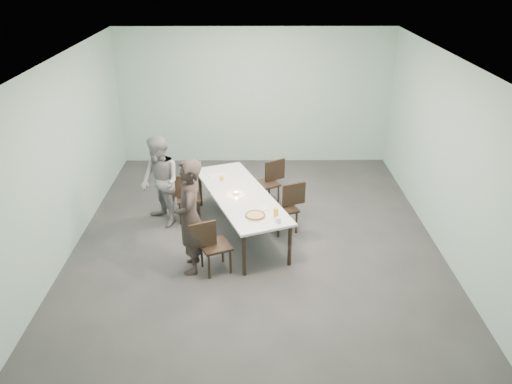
{
  "coord_description": "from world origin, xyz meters",
  "views": [
    {
      "loc": [
        -0.05,
        -7.3,
        4.42
      ],
      "look_at": [
        0.0,
        -0.26,
        1.0
      ],
      "focal_mm": 35.0,
      "sensor_mm": 36.0,
      "label": 1
    }
  ],
  "objects_px": {
    "diner_far": "(160,182)",
    "water_tumbler": "(278,220)",
    "tealight": "(236,193)",
    "pizza": "(255,215)",
    "chair_near_left": "(210,243)",
    "side_plate": "(263,208)",
    "chair_far_right": "(270,179)",
    "diner_near": "(190,217)",
    "chair_near_right": "(288,204)",
    "amber_tumbler": "(222,178)",
    "table": "(240,196)",
    "chair_far_left": "(184,195)",
    "beer_glass": "(276,213)"
  },
  "relations": [
    {
      "from": "chair_far_right",
      "to": "amber_tumbler",
      "type": "relative_size",
      "value": 10.88
    },
    {
      "from": "chair_near_left",
      "to": "side_plate",
      "type": "xyz_separation_m",
      "value": [
        0.8,
        0.62,
        0.25
      ]
    },
    {
      "from": "pizza",
      "to": "tealight",
      "type": "height_order",
      "value": "tealight"
    },
    {
      "from": "beer_glass",
      "to": "chair_far_right",
      "type": "bearing_deg",
      "value": 90.76
    },
    {
      "from": "chair_near_right",
      "to": "amber_tumbler",
      "type": "xyz_separation_m",
      "value": [
        -1.15,
        0.45,
        0.29
      ]
    },
    {
      "from": "chair_far_right",
      "to": "water_tumbler",
      "type": "height_order",
      "value": "chair_far_right"
    },
    {
      "from": "diner_near",
      "to": "water_tumbler",
      "type": "bearing_deg",
      "value": 89.75
    },
    {
      "from": "beer_glass",
      "to": "tealight",
      "type": "distance_m",
      "value": 1.01
    },
    {
      "from": "chair_far_right",
      "to": "water_tumbler",
      "type": "relative_size",
      "value": 9.67
    },
    {
      "from": "diner_far",
      "to": "chair_far_left",
      "type": "bearing_deg",
      "value": 70.79
    },
    {
      "from": "chair_near_left",
      "to": "diner_near",
      "type": "xyz_separation_m",
      "value": [
        -0.29,
        0.08,
        0.4
      ]
    },
    {
      "from": "chair_near_right",
      "to": "pizza",
      "type": "xyz_separation_m",
      "value": [
        -0.56,
        -0.89,
        0.27
      ]
    },
    {
      "from": "chair_near_left",
      "to": "side_plate",
      "type": "bearing_deg",
      "value": 14.26
    },
    {
      "from": "chair_near_left",
      "to": "tealight",
      "type": "xyz_separation_m",
      "value": [
        0.36,
        1.13,
        0.27
      ]
    },
    {
      "from": "chair_near_right",
      "to": "tealight",
      "type": "bearing_deg",
      "value": -14.19
    },
    {
      "from": "side_plate",
      "to": "beer_glass",
      "type": "height_order",
      "value": "beer_glass"
    },
    {
      "from": "chair_far_right",
      "to": "tealight",
      "type": "xyz_separation_m",
      "value": [
        -0.6,
        -1.15,
        0.27
      ]
    },
    {
      "from": "chair_near_right",
      "to": "diner_far",
      "type": "xyz_separation_m",
      "value": [
        -2.21,
        0.26,
        0.31
      ]
    },
    {
      "from": "chair_near_left",
      "to": "diner_near",
      "type": "distance_m",
      "value": 0.5
    },
    {
      "from": "tealight",
      "to": "pizza",
      "type": "bearing_deg",
      "value": -67.63
    },
    {
      "from": "diner_far",
      "to": "water_tumbler",
      "type": "distance_m",
      "value": 2.4
    },
    {
      "from": "chair_far_left",
      "to": "beer_glass",
      "type": "distance_m",
      "value": 2.07
    },
    {
      "from": "amber_tumbler",
      "to": "tealight",
      "type": "bearing_deg",
      "value": -65.01
    },
    {
      "from": "chair_near_left",
      "to": "table",
      "type": "bearing_deg",
      "value": 46.85
    },
    {
      "from": "side_plate",
      "to": "water_tumbler",
      "type": "bearing_deg",
      "value": -65.04
    },
    {
      "from": "chair_far_left",
      "to": "chair_far_right",
      "type": "bearing_deg",
      "value": 12.83
    },
    {
      "from": "pizza",
      "to": "water_tumbler",
      "type": "bearing_deg",
      "value": -30.95
    },
    {
      "from": "table",
      "to": "chair_far_left",
      "type": "xyz_separation_m",
      "value": [
        -1.01,
        0.46,
        -0.19
      ]
    },
    {
      "from": "chair_near_left",
      "to": "pizza",
      "type": "xyz_separation_m",
      "value": [
        0.67,
        0.36,
        0.27
      ]
    },
    {
      "from": "chair_far_left",
      "to": "diner_far",
      "type": "height_order",
      "value": "diner_far"
    },
    {
      "from": "water_tumbler",
      "to": "tealight",
      "type": "bearing_deg",
      "value": 124.06
    },
    {
      "from": "chair_far_right",
      "to": "pizza",
      "type": "distance_m",
      "value": 1.95
    },
    {
      "from": "chair_far_left",
      "to": "side_plate",
      "type": "distance_m",
      "value": 1.74
    },
    {
      "from": "diner_near",
      "to": "tealight",
      "type": "height_order",
      "value": "diner_near"
    },
    {
      "from": "table",
      "to": "chair_near_left",
      "type": "height_order",
      "value": "chair_near_left"
    },
    {
      "from": "chair_far_right",
      "to": "chair_near_left",
      "type": "bearing_deg",
      "value": 37.42
    },
    {
      "from": "diner_near",
      "to": "tealight",
      "type": "relative_size",
      "value": 32.14
    },
    {
      "from": "chair_far_right",
      "to": "beer_glass",
      "type": "xyz_separation_m",
      "value": [
        0.03,
        -1.94,
        0.32
      ]
    },
    {
      "from": "table",
      "to": "side_plate",
      "type": "bearing_deg",
      "value": -55.57
    },
    {
      "from": "chair_near_left",
      "to": "side_plate",
      "type": "relative_size",
      "value": 4.83
    },
    {
      "from": "chair_far_right",
      "to": "side_plate",
      "type": "distance_m",
      "value": 1.68
    },
    {
      "from": "chair_far_right",
      "to": "pizza",
      "type": "xyz_separation_m",
      "value": [
        -0.29,
        -1.91,
        0.27
      ]
    },
    {
      "from": "pizza",
      "to": "tealight",
      "type": "distance_m",
      "value": 0.83
    },
    {
      "from": "diner_far",
      "to": "chair_near_right",
      "type": "bearing_deg",
      "value": 46.65
    },
    {
      "from": "chair_far_right",
      "to": "water_tumbler",
      "type": "xyz_separation_m",
      "value": [
        0.05,
        -2.12,
        0.29
      ]
    },
    {
      "from": "diner_far",
      "to": "pizza",
      "type": "bearing_deg",
      "value": 18.33
    },
    {
      "from": "diner_far",
      "to": "side_plate",
      "type": "distance_m",
      "value": 1.98
    },
    {
      "from": "chair_far_right",
      "to": "amber_tumbler",
      "type": "distance_m",
      "value": 1.08
    },
    {
      "from": "pizza",
      "to": "diner_near",
      "type": "bearing_deg",
      "value": -163.51
    },
    {
      "from": "diner_near",
      "to": "amber_tumbler",
      "type": "distance_m",
      "value": 1.67
    }
  ]
}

